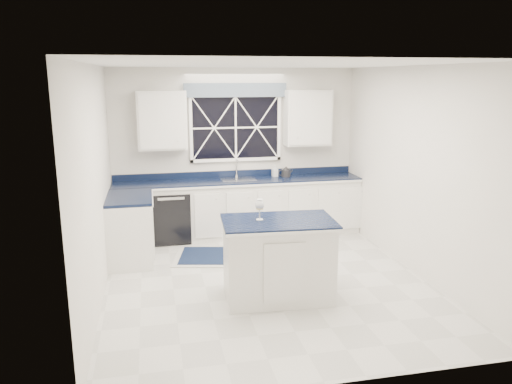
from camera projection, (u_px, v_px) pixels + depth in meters
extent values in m
plane|color=beige|center=(266.00, 281.00, 6.38)|extent=(4.50, 4.50, 0.00)
cube|color=silver|center=(235.00, 152.00, 8.22)|extent=(4.00, 0.10, 2.70)
cube|color=silver|center=(239.00, 209.00, 8.14)|extent=(3.98, 0.60, 0.90)
cube|color=silver|center=(130.00, 230.00, 7.03)|extent=(0.60, 1.00, 0.90)
cube|color=black|center=(239.00, 181.00, 8.03)|extent=(3.98, 0.64, 0.04)
cube|color=black|center=(171.00, 215.00, 7.93)|extent=(0.60, 0.58, 0.82)
cube|color=black|center=(236.00, 128.00, 8.10)|extent=(1.40, 0.02, 1.00)
cube|color=slate|center=(236.00, 90.00, 7.91)|extent=(1.65, 0.04, 0.22)
cube|color=silver|center=(162.00, 120.00, 7.70)|extent=(0.75, 0.34, 0.90)
cube|color=silver|center=(307.00, 118.00, 8.17)|extent=(0.75, 0.34, 0.90)
cylinder|color=#BDBDC0|center=(236.00, 176.00, 8.23)|extent=(0.05, 0.05, 0.04)
cylinder|color=#BDBDC0|center=(236.00, 167.00, 8.20)|extent=(0.02, 0.02, 0.28)
cylinder|color=#BDBDC0|center=(237.00, 161.00, 8.09)|extent=(0.02, 0.18, 0.02)
cube|color=silver|center=(278.00, 261.00, 5.82)|extent=(1.26, 0.79, 0.92)
cube|color=black|center=(278.00, 222.00, 5.71)|extent=(1.33, 0.85, 0.04)
cube|color=#A4A4A0|center=(226.00, 256.00, 7.26)|extent=(1.63, 1.18, 0.01)
cube|color=#111C39|center=(226.00, 256.00, 7.26)|extent=(1.44, 0.99, 0.01)
cylinder|color=#2B2B2D|center=(286.00, 173.00, 8.25)|extent=(0.15, 0.15, 0.12)
cone|color=#2B2B2D|center=(286.00, 168.00, 8.23)|extent=(0.13, 0.13, 0.05)
torus|color=#2B2B2D|center=(281.00, 173.00, 8.24)|extent=(0.10, 0.02, 0.10)
cylinder|color=#2B2B2D|center=(291.00, 172.00, 8.26)|extent=(0.06, 0.02, 0.08)
cylinder|color=silver|center=(260.00, 219.00, 5.72)|extent=(0.08, 0.08, 0.01)
cylinder|color=silver|center=(260.00, 214.00, 5.70)|extent=(0.01, 0.01, 0.13)
ellipsoid|color=silver|center=(260.00, 205.00, 5.68)|extent=(0.10, 0.10, 0.13)
cylinder|color=#D8BF72|center=(260.00, 207.00, 5.69)|extent=(0.08, 0.08, 0.06)
imported|color=silver|center=(275.00, 171.00, 8.26)|extent=(0.10, 0.10, 0.19)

